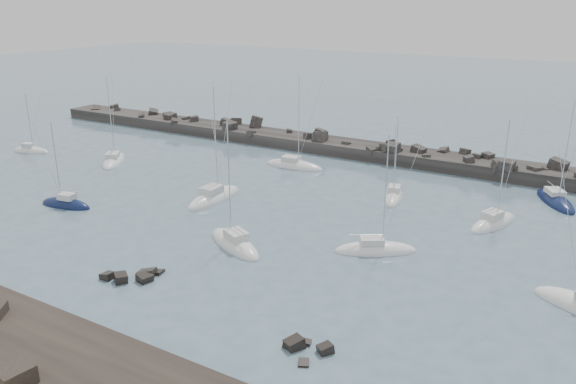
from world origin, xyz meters
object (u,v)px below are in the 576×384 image
Objects in this scene: sailboat_3 at (214,198)px; sailboat_4 at (294,166)px; sailboat_0 at (31,151)px; sailboat_7 at (375,250)px; sailboat_8 at (555,201)px; sailboat_6 at (394,197)px; sailboat_2 at (66,205)px; sailboat_10 at (493,223)px; sailboat_5 at (235,245)px; sailboat_1 at (114,161)px.

sailboat_3 is 16.81m from sailboat_4.
sailboat_0 is at bearing 175.64° from sailboat_3.
sailboat_8 is (13.31, 23.61, -0.00)m from sailboat_7.
sailboat_0 is 0.91× the size of sailboat_6.
sailboat_8 is (17.10, 8.34, -0.01)m from sailboat_6.
sailboat_2 is 0.88× the size of sailboat_10.
sailboat_3 is at bearing 135.76° from sailboat_5.
sailboat_1 is at bearing 119.78° from sailboat_2.
sailboat_5 is 22.72m from sailboat_6.
sailboat_8 is (49.20, 30.25, -0.02)m from sailboat_2.
sailboat_5 is 1.22× the size of sailboat_6.
sailboat_4 is 34.26m from sailboat_8.
sailboat_8 is at bearing 13.69° from sailboat_1.
sailboat_4 reaches higher than sailboat_5.
sailboat_7 reaches higher than sailboat_2.
sailboat_8 reaches higher than sailboat_0.
sailboat_1 is 1.22× the size of sailboat_2.
sailboat_6 is 0.88× the size of sailboat_7.
sailboat_6 is (41.28, 5.88, 0.01)m from sailboat_1.
sailboat_7 is 1.01× the size of sailboat_10.
sailboat_4 is at bearing 162.35° from sailboat_6.
sailboat_2 reaches higher than sailboat_0.
sailboat_3 is 1.18× the size of sailboat_10.
sailboat_0 is 61.06m from sailboat_7.
sailboat_4 is at bearing 84.80° from sailboat_3.
sailboat_4 is 1.13× the size of sailboat_10.
sailboat_3 reaches higher than sailboat_8.
sailboat_4 is at bearing -175.11° from sailboat_8.
sailboat_5 is 13.66m from sailboat_7.
sailboat_3 reaches higher than sailboat_0.
sailboat_6 is at bearing 34.31° from sailboat_2.
sailboat_4 is at bearing 19.14° from sailboat_0.
sailboat_3 is 1.04× the size of sailboat_4.
sailboat_3 reaches higher than sailboat_1.
sailboat_2 is at bearing -145.69° from sailboat_6.
sailboat_6 is (32.11, 21.91, -0.01)m from sailboat_2.
sailboat_8 is (25.69, 29.37, -0.02)m from sailboat_5.
sailboat_1 reaches higher than sailboat_2.
sailboat_7 reaches higher than sailboat_0.
sailboat_3 is 31.95m from sailboat_10.
sailboat_2 is 0.81× the size of sailboat_5.
sailboat_0 is 69.29m from sailboat_10.
sailboat_6 is (56.88, 8.40, 0.00)m from sailboat_0.
sailboat_6 is 15.73m from sailboat_7.
sailboat_0 is 38.43m from sailboat_3.
sailboat_1 is 1.07× the size of sailboat_7.
sailboat_4 is 1.12× the size of sailboat_7.
sailboat_5 is (48.29, -12.63, 0.01)m from sailboat_0.
sailboat_4 reaches higher than sailboat_2.
sailboat_0 is 0.75× the size of sailboat_1.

